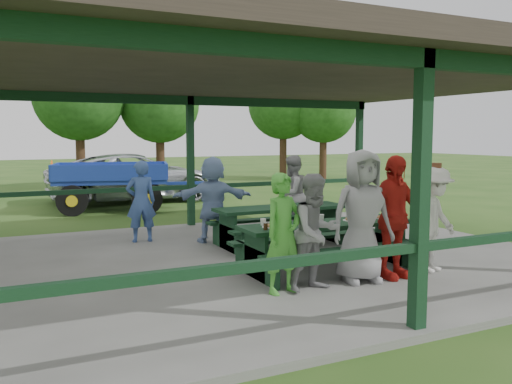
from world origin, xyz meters
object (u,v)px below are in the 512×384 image
contestant_green (283,233)px  spectator_blue (141,201)px  farm_trailer (112,186)px  contestant_grey_left (316,232)px  contestant_white_fedora (433,219)px  pickup_truck (135,177)px  spectator_lblue (213,199)px  contestant_grey_mid (362,216)px  contestant_red (393,217)px  picnic_table_near (327,239)px  spectator_grey (292,195)px  picnic_table_far (281,221)px

contestant_green → spectator_blue: bearing=87.9°
contestant_green → farm_trailer: bearing=79.0°
contestant_grey_left → contestant_white_fedora: contestant_white_fedora is taller
contestant_white_fedora → pickup_truck: size_ratio=0.29×
spectator_blue → contestant_white_fedora: bearing=133.1°
spectator_lblue → pickup_truck: (0.38, 8.17, -0.15)m
contestant_white_fedora → farm_trailer: bearing=91.5°
contestant_grey_mid → spectator_blue: size_ratio=1.18×
contestant_green → contestant_grey_left: size_ratio=1.01×
contestant_grey_left → contestant_red: 1.36m
picnic_table_near → farm_trailer: (-1.60, 8.91, 0.17)m
contestant_grey_left → spectator_lblue: 3.75m
contestant_grey_left → contestant_white_fedora: 2.18m
contestant_red → contestant_white_fedora: (0.83, 0.04, -0.09)m
contestant_red → contestant_white_fedora: contestant_red is taller
contestant_grey_mid → contestant_white_fedora: (1.36, 0.01, -0.13)m
contestant_grey_mid → spectator_grey: (0.99, 3.77, -0.11)m
spectator_lblue → spectator_blue: spectator_lblue is taller
contestant_green → contestant_white_fedora: 2.64m
picnic_table_far → contestant_white_fedora: 3.04m
contestant_grey_mid → spectator_blue: bearing=126.5°
spectator_lblue → spectator_blue: (-1.27, 0.63, -0.04)m
contestant_white_fedora → spectator_lblue: bearing=105.4°
contestant_white_fedora → spectator_grey: bearing=79.9°
picnic_table_far → pickup_truck: (-0.67, 9.04, 0.22)m
spectator_blue → contestant_red: bearing=125.6°
picnic_table_near → contestant_red: bearing=-54.1°
picnic_table_near → spectator_lblue: size_ratio=1.66×
spectator_lblue → contestant_grey_left: bearing=106.9°
farm_trailer → contestant_white_fedora: bearing=-58.5°
picnic_table_near → farm_trailer: 9.06m
spectator_lblue → pickup_truck: bearing=-76.4°
contestant_grey_mid → spectator_grey: contestant_grey_mid is taller
contestant_red → contestant_green: bearing=172.2°
contestant_grey_left → contestant_white_fedora: (2.18, 0.09, 0.02)m
contestant_red → pickup_truck: size_ratio=0.32×
pickup_truck → contestant_grey_left: bearing=178.5°
picnic_table_near → contestant_grey_left: 1.20m
contestant_green → contestant_red: (1.82, -0.03, 0.10)m
spectator_lblue → spectator_grey: 1.85m
contestant_green → spectator_blue: (-0.85, 4.31, -0.00)m
contestant_grey_mid → contestant_red: (0.54, -0.04, -0.04)m
pickup_truck → picnic_table_near: bearing=-177.7°
contestant_grey_mid → pickup_truck: (-0.48, 11.83, -0.26)m
picnic_table_far → contestant_grey_mid: size_ratio=1.34×
picnic_table_near → contestant_grey_left: bearing=-130.8°
picnic_table_near → farm_trailer: farm_trailer is taller
picnic_table_far → contestant_green: (-1.47, -2.80, 0.33)m
contestant_green → spectator_lblue: bearing=70.2°
contestant_green → farm_trailer: (-0.38, 9.71, -0.16)m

